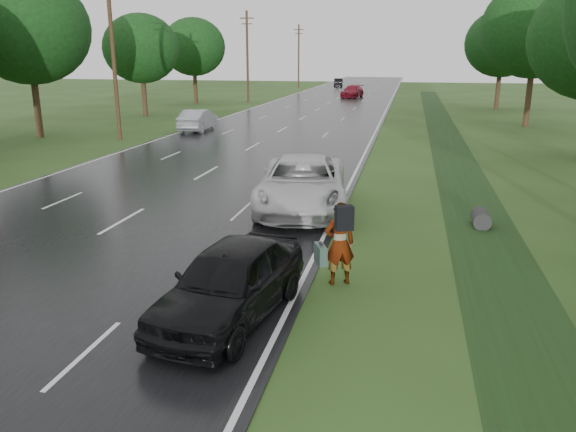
# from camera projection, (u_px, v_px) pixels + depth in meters

# --- Properties ---
(road) EXTENTS (14.00, 180.00, 0.04)m
(road) POSITION_uv_depth(u_px,v_px,m) (312.00, 113.00, 53.26)
(road) COLOR black
(road) RESTS_ON ground
(edge_stripe_east) EXTENTS (0.12, 180.00, 0.01)m
(edge_stripe_east) POSITION_uv_depth(u_px,v_px,m) (384.00, 114.00, 51.89)
(edge_stripe_east) COLOR silver
(edge_stripe_east) RESTS_ON road
(edge_stripe_west) EXTENTS (0.12, 180.00, 0.01)m
(edge_stripe_west) POSITION_uv_depth(u_px,v_px,m) (244.00, 111.00, 54.62)
(edge_stripe_west) COLOR silver
(edge_stripe_west) RESTS_ON road
(center_line) EXTENTS (0.12, 180.00, 0.01)m
(center_line) POSITION_uv_depth(u_px,v_px,m) (312.00, 112.00, 53.26)
(center_line) COLOR silver
(center_line) RESTS_ON road
(drainage_ditch) EXTENTS (2.20, 120.00, 0.56)m
(drainage_ditch) POSITION_uv_depth(u_px,v_px,m) (459.00, 172.00, 26.24)
(drainage_ditch) COLOR black
(drainage_ditch) RESTS_ON ground
(utility_pole_mid) EXTENTS (1.60, 0.26, 10.00)m
(utility_pole_mid) POSITION_uv_depth(u_px,v_px,m) (113.00, 57.00, 34.90)
(utility_pole_mid) COLOR #331D14
(utility_pole_mid) RESTS_ON ground
(utility_pole_far) EXTENTS (1.60, 0.26, 10.00)m
(utility_pole_far) POSITION_uv_depth(u_px,v_px,m) (247.00, 56.00, 63.08)
(utility_pole_far) COLOR #331D14
(utility_pole_far) RESTS_ON ground
(utility_pole_distant) EXTENTS (1.60, 0.26, 10.00)m
(utility_pole_distant) POSITION_uv_depth(u_px,v_px,m) (299.00, 55.00, 91.27)
(utility_pole_distant) COLOR #331D14
(utility_pole_distant) RESTS_ON ground
(tree_east_d) EXTENTS (8.00, 8.00, 10.76)m
(tree_east_d) POSITION_uv_depth(u_px,v_px,m) (537.00, 29.00, 41.12)
(tree_east_d) COLOR #331D14
(tree_east_d) RESTS_ON ground
(tree_east_f) EXTENTS (7.20, 7.20, 9.62)m
(tree_east_f) POSITION_uv_depth(u_px,v_px,m) (503.00, 43.00, 54.55)
(tree_east_f) COLOR #331D14
(tree_east_f) RESTS_ON ground
(tree_west_c) EXTENTS (7.80, 7.80, 10.43)m
(tree_west_c) POSITION_uv_depth(u_px,v_px,m) (28.00, 28.00, 35.60)
(tree_west_c) COLOR #331D14
(tree_west_c) RESTS_ON ground
(tree_west_d) EXTENTS (6.60, 6.60, 8.80)m
(tree_west_d) POSITION_uv_depth(u_px,v_px,m) (141.00, 49.00, 48.89)
(tree_west_d) COLOR #331D14
(tree_west_d) RESTS_ON ground
(tree_west_f) EXTENTS (7.00, 7.00, 9.29)m
(tree_west_f) POSITION_uv_depth(u_px,v_px,m) (194.00, 47.00, 62.08)
(tree_west_f) COLOR #331D14
(tree_west_f) RESTS_ON ground
(pedestrian) EXTENTS (1.08, 0.84, 2.03)m
(pedestrian) POSITION_uv_depth(u_px,v_px,m) (339.00, 243.00, 13.24)
(pedestrian) COLOR #A5998C
(pedestrian) RESTS_ON ground
(white_pickup) EXTENTS (3.86, 6.89, 1.82)m
(white_pickup) POSITION_uv_depth(u_px,v_px,m) (302.00, 183.00, 19.74)
(white_pickup) COLOR silver
(white_pickup) RESTS_ON road
(dark_sedan) EXTENTS (2.59, 4.92, 1.59)m
(dark_sedan) POSITION_uv_depth(u_px,v_px,m) (230.00, 282.00, 11.50)
(dark_sedan) COLOR black
(dark_sedan) RESTS_ON road
(silver_sedan) EXTENTS (1.81, 4.70, 1.53)m
(silver_sedan) POSITION_uv_depth(u_px,v_px,m) (198.00, 120.00, 40.27)
(silver_sedan) COLOR gray
(silver_sedan) RESTS_ON road
(far_car_red) EXTENTS (2.84, 5.42, 1.50)m
(far_car_red) POSITION_uv_depth(u_px,v_px,m) (352.00, 91.00, 71.82)
(far_car_red) COLOR maroon
(far_car_red) RESTS_ON road
(far_car_dark) EXTENTS (2.08, 4.25, 1.34)m
(far_car_dark) POSITION_uv_depth(u_px,v_px,m) (338.00, 82.00, 97.24)
(far_car_dark) COLOR black
(far_car_dark) RESTS_ON road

